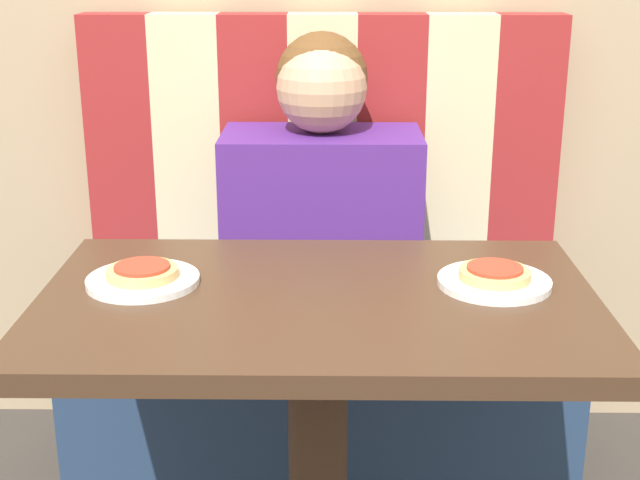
{
  "coord_description": "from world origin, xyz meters",
  "views": [
    {
      "loc": [
        0.02,
        -1.32,
        1.24
      ],
      "look_at": [
        0.0,
        0.3,
        0.7
      ],
      "focal_mm": 50.0,
      "sensor_mm": 36.0,
      "label": 1
    }
  ],
  "objects_px": {
    "person": "(322,182)",
    "plate_left": "(143,280)",
    "plate_right": "(494,282)",
    "pizza_left": "(142,272)",
    "pizza_right": "(495,273)"
  },
  "relations": [
    {
      "from": "plate_left",
      "to": "pizza_left",
      "type": "bearing_deg",
      "value": -7.13
    },
    {
      "from": "person",
      "to": "plate_left",
      "type": "bearing_deg",
      "value": -117.32
    },
    {
      "from": "pizza_left",
      "to": "pizza_right",
      "type": "xyz_separation_m",
      "value": [
        0.58,
        0.0,
        0.0
      ]
    },
    {
      "from": "person",
      "to": "plate_left",
      "type": "relative_size",
      "value": 3.25
    },
    {
      "from": "plate_right",
      "to": "pizza_right",
      "type": "xyz_separation_m",
      "value": [
        -0.0,
        -0.0,
        0.02
      ]
    },
    {
      "from": "person",
      "to": "pizza_right",
      "type": "relative_size",
      "value": 5.15
    },
    {
      "from": "plate_right",
      "to": "pizza_left",
      "type": "bearing_deg",
      "value": -180.0
    },
    {
      "from": "person",
      "to": "pizza_left",
      "type": "height_order",
      "value": "person"
    },
    {
      "from": "plate_right",
      "to": "pizza_right",
      "type": "relative_size",
      "value": 1.59
    },
    {
      "from": "person",
      "to": "pizza_right",
      "type": "bearing_deg",
      "value": -62.68
    },
    {
      "from": "person",
      "to": "pizza_right",
      "type": "xyz_separation_m",
      "value": [
        0.29,
        -0.56,
        -0.01
      ]
    },
    {
      "from": "person",
      "to": "plate_left",
      "type": "distance_m",
      "value": 0.63
    },
    {
      "from": "plate_right",
      "to": "plate_left",
      "type": "bearing_deg",
      "value": 180.0
    },
    {
      "from": "pizza_right",
      "to": "plate_left",
      "type": "bearing_deg",
      "value": 180.0
    },
    {
      "from": "plate_left",
      "to": "plate_right",
      "type": "height_order",
      "value": "same"
    }
  ]
}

